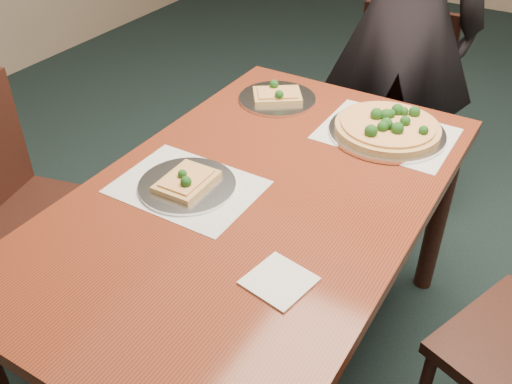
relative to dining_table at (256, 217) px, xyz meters
The scene contains 11 objects.
ground 0.81m from the dining_table, 59.45° to the left, with size 8.00×8.00×0.00m, color black.
dining_table is the anchor object (origin of this frame).
chair_far 1.19m from the dining_table, 89.82° to the left, with size 0.44×0.44×0.91m.
chair_left 0.87m from the dining_table, 166.75° to the right, with size 0.51×0.51×0.91m.
diner 1.16m from the dining_table, 89.24° to the left, with size 0.65×0.43×1.79m, color black.
placemat_main 0.55m from the dining_table, 68.27° to the left, with size 0.42×0.32×0.00m, color white.
placemat_near 0.22m from the dining_table, 155.82° to the right, with size 0.40×0.30×0.00m, color white.
pizza_pan 0.55m from the dining_table, 68.17° to the left, with size 0.38×0.38×0.07m.
slice_plate_near 0.22m from the dining_table, 155.58° to the right, with size 0.28×0.28×0.06m.
slice_plate_far 0.59m from the dining_table, 113.48° to the left, with size 0.28×0.28×0.06m.
napkin 0.37m from the dining_table, 50.26° to the right, with size 0.14×0.14×0.01m, color white.
Camera 1 is at (0.43, -1.53, 1.70)m, focal length 40.00 mm.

